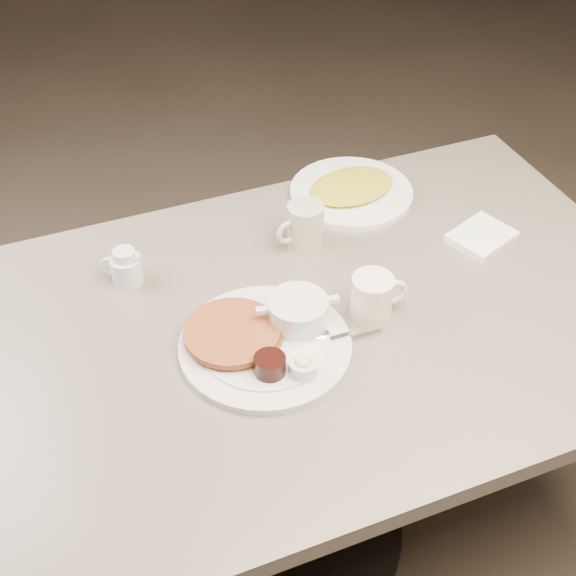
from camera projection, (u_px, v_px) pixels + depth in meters
name	position (u px, v px, depth m)	size (l,w,h in m)	color
diner_table	(292.00, 381.00, 1.61)	(1.50, 0.90, 0.75)	slate
main_plate	(267.00, 336.00, 1.44)	(0.41, 0.37, 0.07)	silver
coffee_mug_near	(373.00, 296.00, 1.48)	(0.12, 0.09, 0.09)	white
napkin	(482.00, 237.00, 1.68)	(0.16, 0.14, 0.02)	white
coffee_mug_far	(304.00, 226.00, 1.65)	(0.12, 0.09, 0.10)	beige
creamer_right	(126.00, 268.00, 1.56)	(0.08, 0.07, 0.08)	silver
hash_plate	(351.00, 190.00, 1.81)	(0.33, 0.33, 0.04)	white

